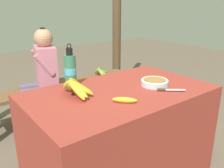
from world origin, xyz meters
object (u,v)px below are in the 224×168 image
Objects in this scene: serving_bowl at (155,82)px; knife at (167,90)px; seated_vendor at (42,71)px; banana_bunch_green at (100,71)px; water_bottle at (70,70)px; wooden_bench at (62,89)px; banana_bunch_ripe at (75,87)px; support_post_far at (117,18)px; loose_banana_front at (125,100)px.

serving_bowl is 0.14m from knife.
seated_vendor is 0.79m from banana_bunch_green.
seated_vendor is at bearing 82.09° from water_bottle.
wooden_bench is 1.73× the size of seated_vendor.
serving_bowl is (0.58, -0.17, -0.04)m from banana_bunch_ripe.
support_post_far is (0.44, 0.21, 0.65)m from banana_bunch_green.
support_post_far reaches higher than banana_bunch_green.
seated_vendor is (-0.23, -0.02, 0.27)m from wooden_bench.
serving_bowl is 1.33m from seated_vendor.
seated_vendor reaches higher than banana_bunch_ripe.
banana_bunch_ripe is 0.98× the size of water_bottle.
water_bottle is 0.71m from knife.
seated_vendor is at bearing 106.35° from serving_bowl.
serving_bowl reaches higher than banana_bunch_green.
seated_vendor reaches higher than banana_bunch_green.
support_post_far is (1.24, 1.63, 0.39)m from loose_banana_front.
knife is 0.07× the size of support_post_far.
banana_bunch_ripe is 1.28m from wooden_bench.
banana_bunch_green is at bearing -163.29° from seated_vendor.
banana_bunch_green is (0.42, 1.44, -0.25)m from knife.
loose_banana_front is 1.48m from wooden_bench.
water_bottle is 0.14× the size of support_post_far.
banana_bunch_ripe reaches higher than banana_bunch_green.
water_bottle is 0.51m from loose_banana_front.
loose_banana_front is 0.13× the size of seated_vendor.
water_bottle is 1.91× the size of knife.
banana_bunch_ripe is 1.52m from banana_bunch_green.
seated_vendor reaches higher than wooden_bench.
banana_bunch_ripe is 1.13m from seated_vendor.
loose_banana_front is (0.18, -0.29, -0.05)m from banana_bunch_ripe.
banana_bunch_green is (0.80, 1.41, -0.26)m from loose_banana_front.
water_bottle reaches higher than serving_bowl.
seated_vendor reaches higher than serving_bowl.
support_post_far is at bearing 12.27° from wooden_bench.
loose_banana_front is 0.82× the size of knife.
seated_vendor reaches higher than water_bottle.
knife is at bearing -29.25° from banana_bunch_ripe.
banana_bunch_green is at bearing 48.98° from banana_bunch_ripe.
water_bottle is at bearing 172.64° from knife.
support_post_far is at bearing 25.77° from banana_bunch_green.
seated_vendor is at bearing -178.40° from banana_bunch_green.
banana_bunch_green is at bearing 60.63° from loose_banana_front.
banana_bunch_ripe reaches higher than loose_banana_front.
support_post_far is at bearing 60.79° from serving_bowl.
knife is (0.48, -0.51, -0.11)m from water_bottle.
water_bottle is 1.26× the size of banana_bunch_green.
water_bottle is at bearing 97.20° from seated_vendor.
banana_bunch_ripe is at bearing -111.24° from water_bottle.
serving_bowl is at bearing 120.46° from knife.
wooden_bench is 7.53× the size of banana_bunch_green.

